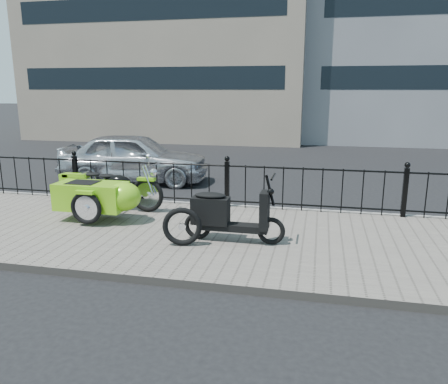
% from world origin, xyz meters
% --- Properties ---
extents(ground, '(120.00, 120.00, 0.00)m').
position_xyz_m(ground, '(0.00, 0.00, 0.00)').
color(ground, black).
rests_on(ground, ground).
extents(sidewalk, '(30.00, 3.80, 0.12)m').
position_xyz_m(sidewalk, '(0.00, -0.50, 0.06)').
color(sidewalk, '#696158').
rests_on(sidewalk, ground).
extents(curb, '(30.00, 0.10, 0.12)m').
position_xyz_m(curb, '(0.00, 1.44, 0.06)').
color(curb, gray).
rests_on(curb, ground).
extents(iron_fence, '(14.11, 0.11, 1.08)m').
position_xyz_m(iron_fence, '(0.00, 1.30, 0.59)').
color(iron_fence, black).
rests_on(iron_fence, sidewalk).
extents(building_tan, '(14.00, 8.01, 12.00)m').
position_xyz_m(building_tan, '(-6.00, 15.99, 6.00)').
color(building_tan, gray).
rests_on(building_tan, ground).
extents(motorcycle_sidecar, '(2.28, 1.48, 0.98)m').
position_xyz_m(motorcycle_sidecar, '(-2.10, -0.07, 0.59)').
color(motorcycle_sidecar, black).
rests_on(motorcycle_sidecar, sidewalk).
extents(scooter, '(1.67, 0.49, 1.13)m').
position_xyz_m(scooter, '(0.44, -0.79, 0.56)').
color(scooter, black).
rests_on(scooter, sidewalk).
extents(spare_tire, '(0.63, 0.21, 0.63)m').
position_xyz_m(spare_tire, '(-0.20, -1.16, 0.43)').
color(spare_tire, black).
rests_on(spare_tire, sidewalk).
extents(sedan_car, '(4.20, 2.06, 1.38)m').
position_xyz_m(sedan_car, '(-3.14, 3.70, 0.69)').
color(sedan_car, silver).
rests_on(sedan_car, ground).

